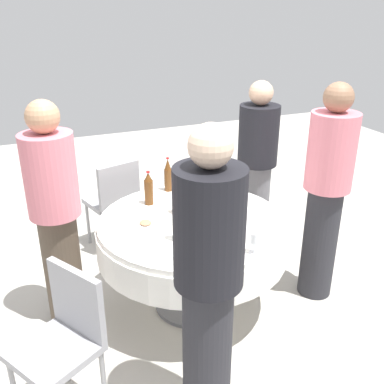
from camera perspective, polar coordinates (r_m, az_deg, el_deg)
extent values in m
plane|color=#B7B2A8|center=(3.53, 0.00, -14.33)|extent=(10.00, 10.00, 0.00)
cylinder|color=white|center=(3.15, 0.00, -3.90)|extent=(1.33, 1.33, 0.04)
cylinder|color=white|center=(3.21, 0.00, -5.97)|extent=(1.36, 1.36, 0.22)
cylinder|color=slate|center=(3.39, 0.00, -11.13)|extent=(0.14, 0.14, 0.48)
cylinder|color=slate|center=(3.53, 0.00, -14.14)|extent=(0.56, 0.56, 0.03)
cylinder|color=#8C5619|center=(3.17, -1.36, -0.99)|extent=(0.07, 0.07, 0.23)
cone|color=#8C5619|center=(3.11, -1.39, 1.68)|extent=(0.06, 0.06, 0.09)
cylinder|color=silver|center=(3.09, -1.40, 2.53)|extent=(0.03, 0.03, 0.01)
cylinder|color=#2D6B38|center=(3.10, -0.01, -1.72)|extent=(0.07, 0.07, 0.22)
cone|color=#2D6B38|center=(3.04, -0.01, 0.69)|extent=(0.06, 0.06, 0.07)
cylinder|color=black|center=(3.02, -0.01, 1.37)|extent=(0.03, 0.03, 0.01)
cylinder|color=#194728|center=(2.98, 0.36, -3.10)|extent=(0.06, 0.06, 0.19)
cone|color=#194728|center=(2.92, 0.37, -0.88)|extent=(0.06, 0.06, 0.06)
cylinder|color=silver|center=(2.91, 0.37, -0.21)|extent=(0.03, 0.03, 0.01)
cylinder|color=silver|center=(2.83, -1.80, -4.40)|extent=(0.07, 0.07, 0.21)
cone|color=silver|center=(2.77, -1.83, -1.87)|extent=(0.06, 0.06, 0.07)
cylinder|color=black|center=(2.75, -1.84, -1.14)|extent=(0.03, 0.03, 0.01)
cylinder|color=#593314|center=(3.58, -3.10, 1.55)|extent=(0.06, 0.06, 0.18)
cone|color=#593314|center=(3.54, -3.15, 3.60)|extent=(0.06, 0.06, 0.09)
cylinder|color=red|center=(3.52, -3.17, 4.37)|extent=(0.02, 0.02, 0.01)
cylinder|color=#593314|center=(3.35, -5.59, -0.04)|extent=(0.07, 0.07, 0.19)
cone|color=#593314|center=(3.30, -5.68, 1.98)|extent=(0.06, 0.06, 0.06)
cylinder|color=red|center=(3.29, -5.70, 2.59)|extent=(0.03, 0.03, 0.01)
cylinder|color=white|center=(3.21, 1.61, -2.90)|extent=(0.06, 0.06, 0.00)
cylinder|color=white|center=(3.19, 1.62, -2.24)|extent=(0.01, 0.01, 0.08)
cylinder|color=white|center=(3.16, 1.63, -1.11)|extent=(0.06, 0.06, 0.06)
cylinder|color=white|center=(2.77, 7.93, -7.74)|extent=(0.06, 0.06, 0.00)
cylinder|color=white|center=(2.75, 7.97, -7.10)|extent=(0.01, 0.01, 0.07)
cylinder|color=white|center=(2.72, 8.05, -5.85)|extent=(0.06, 0.06, 0.07)
cylinder|color=gold|center=(2.73, 8.03, -6.21)|extent=(0.05, 0.05, 0.03)
cylinder|color=white|center=(3.06, -6.01, -4.25)|extent=(0.20, 0.20, 0.02)
ellipsoid|color=tan|center=(3.06, -6.02, -3.95)|extent=(0.09, 0.08, 0.02)
cylinder|color=white|center=(3.05, 4.83, -4.30)|extent=(0.25, 0.25, 0.02)
ellipsoid|color=tan|center=(3.05, 4.85, -4.00)|extent=(0.11, 0.10, 0.02)
cube|color=silver|center=(3.49, 3.02, -0.63)|extent=(0.16, 0.11, 0.00)
cube|color=white|center=(2.74, -3.50, -7.64)|extent=(0.21, 0.21, 0.02)
cylinder|color=slate|center=(4.04, 7.99, -2.18)|extent=(0.26, 0.26, 0.87)
cylinder|color=black|center=(3.80, 8.57, 7.24)|extent=(0.34, 0.34, 0.51)
sphere|color=#D8AD8C|center=(3.72, 8.90, 12.52)|extent=(0.20, 0.20, 0.20)
cylinder|color=#26262B|center=(3.57, 16.12, -6.22)|extent=(0.26, 0.26, 0.90)
cylinder|color=#D8727F|center=(3.29, 17.54, 4.97)|extent=(0.34, 0.34, 0.56)
sphere|color=#8C664C|center=(3.19, 18.38, 11.51)|extent=(0.21, 0.21, 0.21)
cylinder|color=#26262B|center=(2.48, 1.96, -20.11)|extent=(0.26, 0.26, 0.91)
cylinder|color=black|center=(2.04, 2.24, -4.69)|extent=(0.34, 0.34, 0.59)
sphere|color=beige|center=(1.89, 2.43, 5.96)|extent=(0.20, 0.20, 0.20)
cylinder|color=#4C3F33|center=(3.29, -16.27, -9.46)|extent=(0.26, 0.26, 0.86)
cylinder|color=#D8727F|center=(2.98, -17.78, 2.05)|extent=(0.34, 0.34, 0.56)
sphere|color=tan|center=(2.87, -18.72, 9.19)|extent=(0.21, 0.21, 0.21)
cube|color=#99999E|center=(4.18, -10.41, -1.25)|extent=(0.50, 0.50, 0.04)
cube|color=#99999E|center=(3.95, -9.36, 0.67)|extent=(0.15, 0.40, 0.42)
cylinder|color=gray|center=(4.48, -9.37, -2.72)|extent=(0.03, 0.03, 0.43)
cylinder|color=gray|center=(4.35, -13.24, -3.92)|extent=(0.03, 0.03, 0.43)
cylinder|color=gray|center=(4.22, -7.04, -4.32)|extent=(0.03, 0.03, 0.43)
cylinder|color=gray|center=(4.08, -11.09, -5.66)|extent=(0.03, 0.03, 0.43)
cube|color=#99999E|center=(2.60, -17.34, -19.04)|extent=(0.55, 0.55, 0.04)
cube|color=#99999E|center=(2.55, -14.61, -13.60)|extent=(0.37, 0.24, 0.42)
cylinder|color=gray|center=(2.94, -16.08, -19.33)|extent=(0.03, 0.03, 0.43)
cylinder|color=gray|center=(2.73, -11.32, -22.64)|extent=(0.03, 0.03, 0.43)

